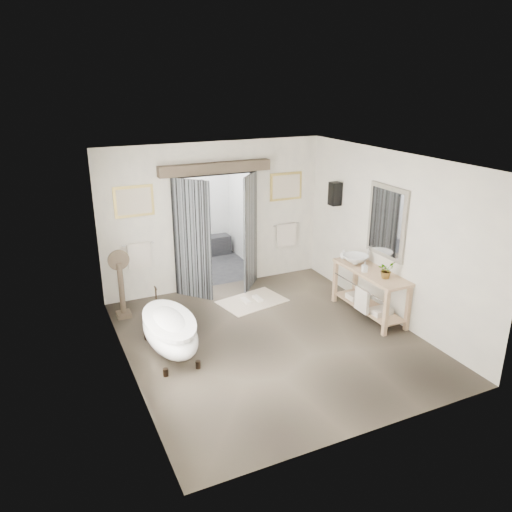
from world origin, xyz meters
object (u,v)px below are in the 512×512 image
(clawfoot_tub, at_px, (170,330))
(basin, at_px, (355,260))
(rug, at_px, (252,301))
(vanity, at_px, (369,289))

(clawfoot_tub, relative_size, basin, 3.50)
(rug, height_order, basin, basin)
(vanity, relative_size, basin, 3.39)
(clawfoot_tub, relative_size, rug, 1.38)
(vanity, height_order, basin, basin)
(vanity, relative_size, rug, 1.33)
(vanity, bearing_deg, clawfoot_tub, 176.57)
(clawfoot_tub, bearing_deg, rug, 31.48)
(clawfoot_tub, xyz_separation_m, basin, (3.52, 0.20, 0.54))
(clawfoot_tub, bearing_deg, vanity, -3.43)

